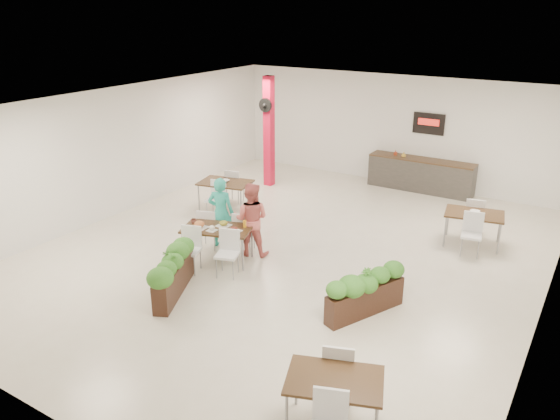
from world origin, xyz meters
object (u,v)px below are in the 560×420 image
(service_counter, at_px, (421,174))
(side_table_a, at_px, (225,186))
(red_column, at_px, (269,131))
(planter_right, at_px, (366,290))
(diner_woman, at_px, (251,219))
(side_table_c, at_px, (334,387))
(planter_left, at_px, (173,270))
(side_table_b, at_px, (474,218))
(diner_man, at_px, (221,212))
(main_table, at_px, (217,233))

(service_counter, bearing_deg, side_table_a, -132.32)
(red_column, distance_m, planter_right, 7.61)
(diner_woman, bearing_deg, side_table_a, -60.79)
(planter_right, height_order, side_table_c, side_table_c)
(diner_woman, xyz_separation_m, side_table_a, (-2.15, 1.92, -0.16))
(planter_left, height_order, side_table_c, side_table_c)
(service_counter, height_order, side_table_b, service_counter)
(planter_left, bearing_deg, diner_woman, 84.00)
(service_counter, height_order, side_table_c, service_counter)
(red_column, distance_m, diner_man, 4.61)
(service_counter, height_order, diner_woman, service_counter)
(red_column, bearing_deg, side_table_c, -52.46)
(service_counter, relative_size, side_table_b, 1.80)
(service_counter, bearing_deg, side_table_b, -54.48)
(side_table_a, bearing_deg, diner_woman, -54.18)
(planter_left, bearing_deg, red_column, 107.87)
(red_column, distance_m, side_table_c, 10.14)
(planter_right, xyz_separation_m, side_table_c, (0.77, -2.74, 0.15))
(red_column, relative_size, side_table_c, 1.92)
(diner_woman, bearing_deg, planter_right, 143.23)
(planter_right, distance_m, side_table_a, 5.98)
(side_table_c, bearing_deg, diner_man, 120.95)
(main_table, relative_size, planter_left, 1.17)
(diner_man, height_order, planter_left, diner_man)
(side_table_a, bearing_deg, side_table_c, -55.70)
(planter_right, bearing_deg, service_counter, 101.00)
(service_counter, height_order, planter_right, service_counter)
(planter_right, distance_m, side_table_c, 2.85)
(diner_man, bearing_deg, planter_right, 146.75)
(service_counter, relative_size, diner_woman, 1.87)
(side_table_a, bearing_deg, red_column, 81.75)
(main_table, height_order, side_table_a, same)
(red_column, height_order, diner_man, red_column)
(red_column, bearing_deg, service_counter, 25.00)
(planter_right, bearing_deg, diner_man, 165.66)
(main_table, bearing_deg, red_column, 111.14)
(side_table_a, bearing_deg, service_counter, 35.38)
(diner_man, relative_size, side_table_b, 0.95)
(red_column, relative_size, diner_man, 2.01)
(planter_left, distance_m, planter_right, 3.51)
(diner_man, bearing_deg, red_column, -89.40)
(planter_right, relative_size, side_table_a, 0.95)
(red_column, distance_m, planter_left, 6.88)
(planter_right, relative_size, side_table_c, 0.95)
(main_table, xyz_separation_m, diner_woman, (0.41, 0.66, 0.17))
(diner_woman, bearing_deg, side_table_b, -161.24)
(diner_woman, xyz_separation_m, side_table_c, (3.84, -3.73, -0.18))
(planter_right, relative_size, side_table_b, 0.95)
(service_counter, bearing_deg, diner_woman, -105.37)
(service_counter, xyz_separation_m, diner_woman, (-1.69, -6.13, 0.31))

